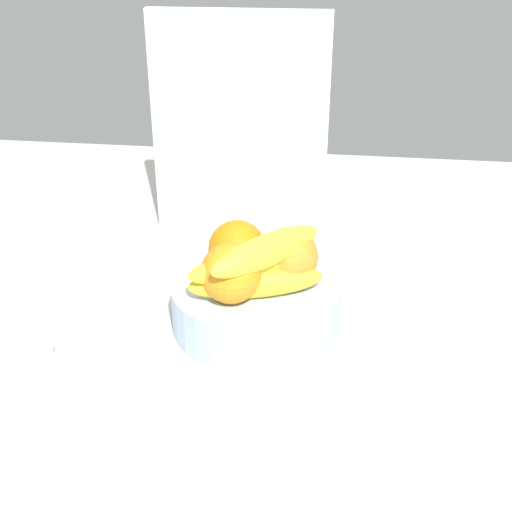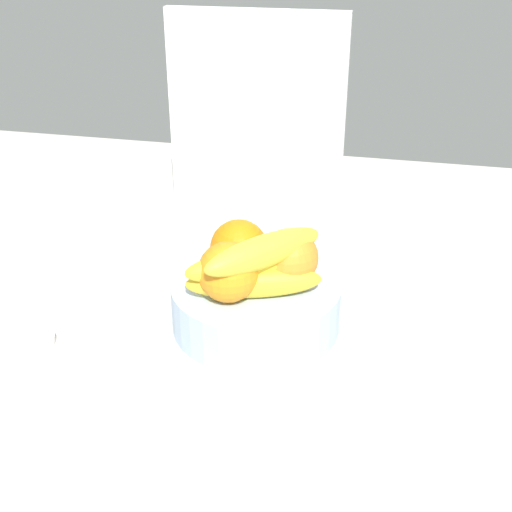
% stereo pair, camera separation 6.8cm
% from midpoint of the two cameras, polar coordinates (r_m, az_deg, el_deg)
% --- Properties ---
extents(ground_plane, '(1.80, 1.40, 0.03)m').
position_cam_midpoint_polar(ground_plane, '(0.91, -2.71, -6.92)').
color(ground_plane, '#B9B6B1').
extents(fruit_bowl, '(0.22, 0.22, 0.06)m').
position_cam_midpoint_polar(fruit_bowl, '(0.89, -2.20, -4.13)').
color(fruit_bowl, '#ACC5E2').
rests_on(fruit_bowl, ground_plane).
extents(orange_front_left, '(0.08, 0.08, 0.08)m').
position_cam_midpoint_polar(orange_front_left, '(0.88, -3.83, 0.56)').
color(orange_front_left, orange).
rests_on(orange_front_left, fruit_bowl).
extents(orange_front_right, '(0.08, 0.08, 0.08)m').
position_cam_midpoint_polar(orange_front_right, '(0.82, -4.49, -1.50)').
color(orange_front_right, orange).
rests_on(orange_front_right, fruit_bowl).
extents(orange_center, '(0.08, 0.08, 0.08)m').
position_cam_midpoint_polar(orange_center, '(0.86, 0.50, -0.08)').
color(orange_center, orange).
rests_on(orange_center, fruit_bowl).
extents(banana_bunch, '(0.17, 0.15, 0.08)m').
position_cam_midpoint_polar(banana_bunch, '(0.83, -2.13, -0.86)').
color(banana_bunch, yellow).
rests_on(banana_bunch, fruit_bowl).
extents(cutting_board, '(0.28, 0.03, 0.36)m').
position_cam_midpoint_polar(cutting_board, '(1.09, -3.19, 10.70)').
color(cutting_board, silver).
rests_on(cutting_board, ground_plane).
extents(jar_lid, '(0.06, 0.06, 0.01)m').
position_cam_midpoint_polar(jar_lid, '(0.90, -20.72, -7.76)').
color(jar_lid, silver).
rests_on(jar_lid, ground_plane).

